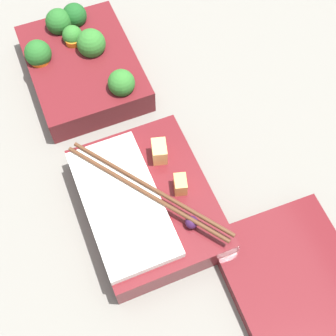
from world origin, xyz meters
TOP-DOWN VIEW (x-y plane):
  - ground_plane at (0.00, 0.00)m, footprint 3.00×3.00m
  - bento_tray_vegetable at (-0.15, -0.01)m, footprint 0.20×0.15m
  - bento_tray_rice at (0.10, -0.01)m, footprint 0.20×0.15m
  - bento_lid at (0.27, 0.12)m, footprint 0.20×0.15m

SIDE VIEW (x-z plane):
  - ground_plane at x=0.00m, z-range 0.00..0.00m
  - bento_lid at x=0.27m, z-range 0.00..0.02m
  - bento_tray_rice at x=0.10m, z-range -0.01..0.06m
  - bento_tray_vegetable at x=-0.15m, z-range -0.01..0.06m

